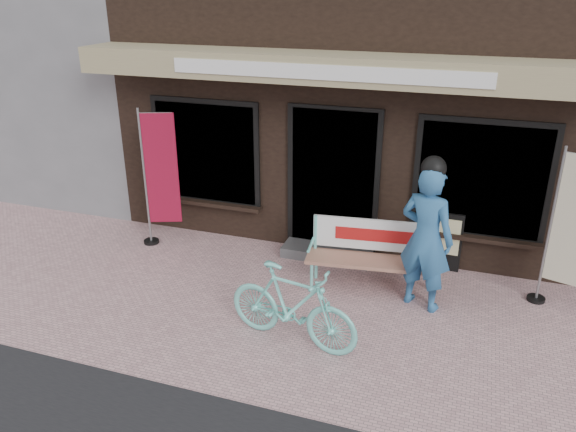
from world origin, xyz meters
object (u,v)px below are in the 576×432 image
(nobori_red, at_px, (159,176))
(menu_stand, at_px, (446,241))
(bench, at_px, (373,250))
(bicycle, at_px, (292,306))
(person, at_px, (426,236))
(nobori_cream, at_px, (569,229))

(nobori_red, xyz_separation_m, menu_stand, (4.17, 0.50, -0.65))
(bench, xyz_separation_m, bicycle, (-0.61, -1.50, -0.07))
(nobori_red, bearing_deg, menu_stand, -14.02)
(person, xyz_separation_m, nobori_red, (-3.96, 0.57, 0.13))
(bench, bearing_deg, bicycle, -119.15)
(bicycle, relative_size, menu_stand, 1.85)
(menu_stand, bearing_deg, nobori_cream, -19.05)
(person, bearing_deg, nobori_cream, 37.71)
(bench, relative_size, menu_stand, 2.06)
(bench, height_order, bicycle, bicycle)
(person, relative_size, menu_stand, 2.29)
(nobori_red, height_order, menu_stand, nobori_red)
(bench, distance_m, menu_stand, 1.21)
(nobori_red, bearing_deg, bench, -26.56)
(bicycle, bearing_deg, nobori_cream, -47.62)
(bench, distance_m, nobori_cream, 2.33)
(bicycle, distance_m, nobori_cream, 3.42)
(person, bearing_deg, bench, 179.93)
(bicycle, distance_m, nobori_red, 3.31)
(menu_stand, bearing_deg, nobori_red, -170.35)
(bicycle, relative_size, nobori_red, 0.74)
(bicycle, xyz_separation_m, menu_stand, (1.48, 2.33, -0.04))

